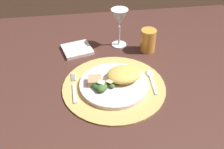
# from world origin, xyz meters

# --- Properties ---
(dining_table) EXTENTS (1.39, 1.08, 0.72)m
(dining_table) POSITION_xyz_m (0.00, 0.00, 0.58)
(dining_table) COLOR #4A2A23
(dining_table) RESTS_ON ground
(placemat) EXTENTS (0.37, 0.37, 0.01)m
(placemat) POSITION_xyz_m (-0.03, -0.09, 0.72)
(placemat) COLOR tan
(placemat) RESTS_ON dining_table
(dinner_plate) EXTENTS (0.25, 0.25, 0.01)m
(dinner_plate) POSITION_xyz_m (-0.03, -0.09, 0.73)
(dinner_plate) COLOR silver
(dinner_plate) RESTS_ON placemat
(pasta_serving) EXTENTS (0.14, 0.12, 0.04)m
(pasta_serving) POSITION_xyz_m (0.01, -0.07, 0.76)
(pasta_serving) COLOR #E1BE55
(pasta_serving) RESTS_ON dinner_plate
(salad_greens) EXTENTS (0.09, 0.08, 0.03)m
(salad_greens) POSITION_xyz_m (-0.08, -0.11, 0.75)
(salad_greens) COLOR #436A32
(salad_greens) RESTS_ON dinner_plate
(bread_piece) EXTENTS (0.05, 0.05, 0.02)m
(bread_piece) POSITION_xyz_m (-0.10, -0.08, 0.75)
(bread_piece) COLOR tan
(bread_piece) RESTS_ON dinner_plate
(fork) EXTENTS (0.02, 0.16, 0.00)m
(fork) POSITION_xyz_m (-0.17, -0.08, 0.73)
(fork) COLOR silver
(fork) RESTS_ON placemat
(spoon) EXTENTS (0.03, 0.14, 0.01)m
(spoon) POSITION_xyz_m (0.11, -0.06, 0.73)
(spoon) COLOR silver
(spoon) RESTS_ON placemat
(napkin) EXTENTS (0.14, 0.14, 0.01)m
(napkin) POSITION_xyz_m (-0.15, 0.17, 0.72)
(napkin) COLOR white
(napkin) RESTS_ON dining_table
(wine_glass) EXTENTS (0.07, 0.07, 0.17)m
(wine_glass) POSITION_xyz_m (0.03, 0.19, 0.84)
(wine_glass) COLOR silver
(wine_glass) RESTS_ON dining_table
(amber_tumbler) EXTENTS (0.06, 0.06, 0.10)m
(amber_tumbler) POSITION_xyz_m (0.15, 0.13, 0.77)
(amber_tumbler) COLOR gold
(amber_tumbler) RESTS_ON dining_table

